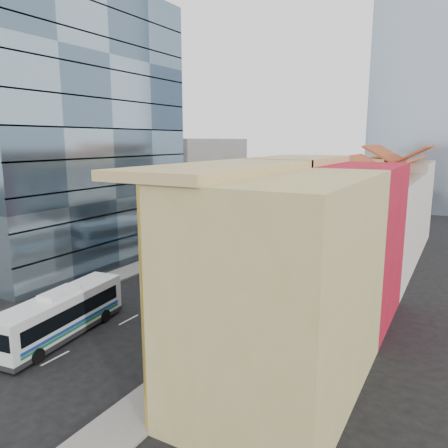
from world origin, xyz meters
The scene contains 13 objects.
ground centered at (0.00, 0.00, 0.00)m, with size 200.00×200.00×0.00m, color black.
sidewalk_right centered at (8.50, 22.00, 0.07)m, with size 3.00×90.00×0.15m, color slate.
sidewalk_left centered at (-8.50, 22.00, 0.07)m, with size 3.00×90.00×0.15m, color slate.
shophouse_tan centered at (14.00, 5.00, 6.00)m, with size 8.00×14.00×12.00m, color tan.
shophouse_red centered at (14.00, 17.00, 6.00)m, with size 8.00×10.00×12.00m, color #B01327.
shophouse_cream_near centered at (14.00, 26.50, 5.00)m, with size 8.00×9.00×10.00m, color beige.
shophouse_cream_mid centered at (14.00, 35.50, 5.00)m, with size 8.00×9.00×10.00m, color beige.
shophouse_cream_far centered at (14.00, 46.00, 5.50)m, with size 8.00×12.00×11.00m, color beige.
office_tower centered at (-17.00, 19.00, 15.00)m, with size 12.00×26.00×30.00m, color #44596C.
office_block_far centered at (-16.00, 42.00, 7.00)m, with size 10.00×18.00×14.00m, color gray.
bus_left_near centered at (-2.09, 3.42, 1.75)m, with size 2.56×10.93×3.51m, color silver, non-canonical shape.
bus_left_far centered at (-4.46, 26.50, 1.90)m, with size 2.77×11.84×3.80m, color white, non-canonical shape.
bus_right centered at (2.00, 19.01, 1.82)m, with size 2.65×11.32×3.63m, color white, non-canonical shape.
Camera 1 is at (22.13, -16.35, 13.82)m, focal length 35.00 mm.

